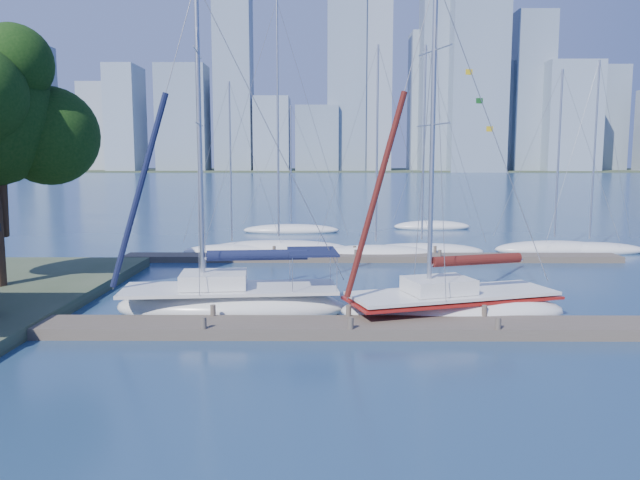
{
  "coord_description": "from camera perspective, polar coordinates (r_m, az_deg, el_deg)",
  "views": [
    {
      "loc": [
        -0.92,
        -21.51,
        6.12
      ],
      "look_at": [
        -1.07,
        4.0,
        2.82
      ],
      "focal_mm": 35.0,
      "sensor_mm": 36.0,
      "label": 1
    }
  ],
  "objects": [
    {
      "name": "bg_boat_6",
      "position": [
        52.54,
        -2.64,
        0.94
      ],
      "size": [
        8.34,
        4.28,
        10.89
      ],
      "rotation": [
        0.0,
        0.0,
        0.28
      ],
      "color": "silver",
      "rests_on": "ground"
    },
    {
      "name": "bg_boat_0",
      "position": [
        40.78,
        -8.04,
        -0.99
      ],
      "size": [
        6.37,
        2.06,
        11.27
      ],
      "rotation": [
        0.0,
        0.0,
        -0.02
      ],
      "color": "silver",
      "rests_on": "ground"
    },
    {
      "name": "bg_boat_4",
      "position": [
        43.91,
        20.6,
        -0.76
      ],
      "size": [
        8.13,
        4.88,
        12.19
      ],
      "rotation": [
        0.0,
        0.0,
        -0.35
      ],
      "color": "silver",
      "rests_on": "ground"
    },
    {
      "name": "far_shore",
      "position": [
        341.57,
        0.5,
        6.36
      ],
      "size": [
        800.0,
        100.0,
        1.5
      ],
      "primitive_type": "cube",
      "color": "#38472D",
      "rests_on": "ground"
    },
    {
      "name": "bg_boat_3",
      "position": [
        40.65,
        9.27,
        -0.99
      ],
      "size": [
        8.25,
        3.09,
        13.51
      ],
      "rotation": [
        0.0,
        0.0,
        -0.1
      ],
      "color": "silver",
      "rests_on": "ground"
    },
    {
      "name": "bg_boat_1",
      "position": [
        41.05,
        -3.78,
        -0.78
      ],
      "size": [
        9.79,
        4.78,
        16.39
      ],
      "rotation": [
        0.0,
        0.0,
        0.25
      ],
      "color": "silver",
      "rests_on": "ground"
    },
    {
      "name": "bg_boat_2",
      "position": [
        39.29,
        5.12,
        -1.21
      ],
      "size": [
        7.82,
        4.08,
        13.35
      ],
      "rotation": [
        0.0,
        0.0,
        0.25
      ],
      "color": "silver",
      "rests_on": "ground"
    },
    {
      "name": "bg_boat_5",
      "position": [
        44.67,
        23.39,
        -0.78
      ],
      "size": [
        7.52,
        4.71,
        12.7
      ],
      "rotation": [
        0.0,
        0.0,
        0.39
      ],
      "color": "silver",
      "rests_on": "ground"
    },
    {
      "name": "sailboat_navy",
      "position": [
        25.14,
        -8.21,
        -4.5
      ],
      "size": [
        9.37,
        3.85,
        13.33
      ],
      "rotation": [
        0.0,
        0.0,
        0.1
      ],
      "color": "silver",
      "rests_on": "ground"
    },
    {
      "name": "bg_boat_7",
      "position": [
        56.12,
        10.2,
        1.26
      ],
      "size": [
        6.9,
        2.77,
        11.65
      ],
      "rotation": [
        0.0,
        0.0,
        -0.09
      ],
      "color": "silver",
      "rests_on": "ground"
    },
    {
      "name": "ground",
      "position": [
        22.38,
        2.71,
        -8.5
      ],
      "size": [
        700.0,
        700.0,
        0.0
      ],
      "primitive_type": "plane",
      "color": "navy",
      "rests_on": "ground"
    },
    {
      "name": "skyline",
      "position": [
        313.65,
        3.87,
        12.75
      ],
      "size": [
        502.83,
        51.31,
        106.5
      ],
      "color": "gray",
      "rests_on": "ground"
    },
    {
      "name": "near_dock",
      "position": [
        22.33,
        2.71,
        -8.0
      ],
      "size": [
        26.0,
        2.0,
        0.4
      ],
      "primitive_type": "cube",
      "color": "brown",
      "rests_on": "ground"
    },
    {
      "name": "sailboat_maroon",
      "position": [
        24.77,
        11.98,
        -4.71
      ],
      "size": [
        9.14,
        5.33,
        13.22
      ],
      "rotation": [
        0.0,
        0.0,
        0.31
      ],
      "color": "silver",
      "rests_on": "ground"
    },
    {
      "name": "far_dock",
      "position": [
        38.09,
        4.74,
        -1.62
      ],
      "size": [
        30.0,
        1.8,
        0.36
      ],
      "primitive_type": "cube",
      "color": "brown",
      "rests_on": "ground"
    }
  ]
}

